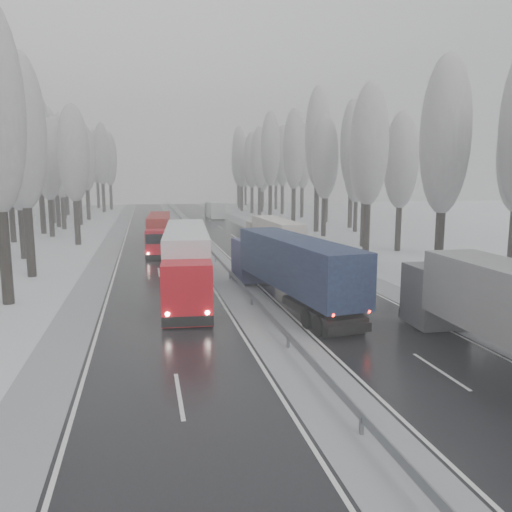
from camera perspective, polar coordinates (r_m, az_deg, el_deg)
name	(u,v)px	position (r m, az deg, el deg)	size (l,w,h in m)	color
ground	(317,383)	(19.87, 7.01, -14.21)	(260.00, 260.00, 0.00)	silver
carriageway_right	(265,257)	(49.17, 1.09, -0.10)	(7.50, 200.00, 0.03)	black
carriageway_left	(157,261)	(47.82, -11.23, -0.53)	(7.50, 200.00, 0.03)	black
median_slush	(213,259)	(48.21, -4.99, -0.31)	(3.00, 200.00, 0.04)	#94979B
shoulder_right	(313,255)	(50.56, 6.55, 0.10)	(2.40, 200.00, 0.04)	#94979B
shoulder_left	(102,263)	(47.97, -17.15, -0.73)	(2.40, 200.00, 0.04)	#94979B
median_guardrail	(213,253)	(48.11, -4.99, 0.37)	(0.12, 200.00, 0.76)	slate
tree_16	(445,137)	(39.23, 20.82, 12.62)	(3.60, 3.60, 16.53)	black
tree_18	(369,146)	(48.92, 12.83, 12.19)	(3.60, 3.60, 16.58)	black
tree_19	(401,161)	(54.92, 16.26, 10.35)	(3.60, 3.60, 14.57)	black
tree_20	(365,156)	(57.68, 12.40, 11.14)	(3.60, 3.60, 15.71)	black
tree_21	(369,141)	(62.34, 12.78, 12.66)	(3.60, 3.60, 18.62)	black
tree_22	(325,158)	(66.99, 7.88, 11.02)	(3.60, 3.60, 15.86)	black
tree_23	(357,170)	(73.02, 11.44, 9.60)	(3.60, 3.60, 13.55)	black
tree_24	(318,138)	(72.54, 7.07, 13.21)	(3.60, 3.60, 20.49)	black
tree_25	(352,145)	(78.73, 10.92, 12.30)	(3.60, 3.60, 19.44)	black
tree_26	(294,150)	(82.08, 4.38, 12.00)	(3.60, 3.60, 18.78)	black
tree_27	(327,156)	(88.13, 8.14, 11.25)	(3.60, 3.60, 17.62)	black
tree_28	(270,150)	(92.07, 1.66, 12.03)	(3.60, 3.60, 19.62)	black
tree_29	(302,157)	(97.90, 5.34, 11.25)	(3.60, 3.60, 18.11)	black
tree_30	(259,158)	(101.53, 0.40, 11.12)	(3.60, 3.60, 17.86)	black
tree_31	(283,157)	(106.89, 3.06, 11.25)	(3.60, 3.60, 18.58)	black
tree_32	(252,161)	(108.86, -0.47, 10.80)	(3.60, 3.60, 17.33)	black
tree_33	(262,170)	(113.41, 0.68, 9.76)	(3.60, 3.60, 14.33)	black
tree_34	(242,161)	(115.65, -1.66, 10.79)	(3.60, 3.60, 17.63)	black
tree_35	(276,160)	(121.62, 2.31, 10.89)	(3.60, 3.60, 18.25)	black
tree_36	(239,156)	(125.61, -1.94, 11.40)	(3.60, 3.60, 20.23)	black
tree_37	(263,166)	(130.90, 0.79, 10.23)	(3.60, 3.60, 16.37)	black
tree_38	(238,163)	(136.26, -2.06, 10.61)	(3.60, 3.60, 17.97)	black
tree_39	(245,167)	(140.69, -1.22, 10.10)	(3.60, 3.60, 16.19)	black
tree_58	(22,133)	(42.79, -25.18, 12.60)	(3.60, 3.60, 17.21)	black
tree_60	(17,158)	(52.67, -25.63, 10.09)	(3.60, 3.60, 14.84)	black
tree_62	(73,154)	(61.43, -20.16, 10.86)	(3.60, 3.60, 16.04)	black
tree_63	(7,150)	(66.82, -26.59, 10.74)	(3.60, 3.60, 16.88)	black
tree_64	(48,160)	(70.94, -22.71, 10.07)	(3.60, 3.60, 15.42)	black
tree_65	(38,142)	(75.31, -23.67, 11.89)	(3.60, 3.60, 19.48)	black
tree_66	(61,163)	(80.43, -21.44, 9.86)	(3.60, 3.60, 15.23)	black
tree_67	(55,156)	(84.63, -22.02, 10.56)	(3.60, 3.60, 17.09)	black
tree_68	(77,159)	(86.94, -19.76, 10.44)	(3.60, 3.60, 16.65)	black
tree_69	(49,149)	(91.66, -22.56, 11.26)	(3.60, 3.60, 19.35)	black
tree_70	(86,159)	(96.94, -18.88, 10.45)	(3.60, 3.60, 17.09)	black
tree_71	(61,151)	(101.56, -21.41, 11.14)	(3.60, 3.60, 19.61)	black
tree_72	(78,167)	(106.48, -19.72, 9.56)	(3.60, 3.60, 15.11)	black
tree_73	(65,161)	(110.85, -21.01, 10.14)	(3.60, 3.60, 17.22)	black
tree_74	(102,155)	(116.93, -17.24, 11.02)	(3.60, 3.60, 19.68)	black
tree_75	(61,158)	(121.90, -21.42, 10.38)	(3.60, 3.60, 18.60)	black
tree_76	(109,159)	(126.20, -16.42, 10.55)	(3.60, 3.60, 18.55)	black
tree_77	(87,171)	(130.59, -18.74, 9.19)	(3.60, 3.60, 14.32)	black
tree_78	(96,158)	(133.05, -17.78, 10.67)	(3.60, 3.60, 19.55)	black
tree_79	(87,164)	(137.24, -18.77, 9.89)	(3.60, 3.60, 17.07)	black
truck_blue_box	(288,264)	(30.91, 3.68, -0.96)	(4.49, 16.60, 4.22)	#1F1F4E
truck_cream_box	(273,234)	(50.42, 2.01, 2.56)	(2.50, 14.37, 3.67)	#B9B4A4
box_truck_distant	(214,210)	(94.93, -4.78, 5.24)	(2.86, 8.48, 3.14)	silver
truck_red_white	(186,257)	(33.49, -7.96, -0.09)	(4.03, 17.23, 4.39)	red
truck_red_red	(159,230)	(55.11, -11.01, 2.97)	(3.05, 14.49, 3.69)	#B90A17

